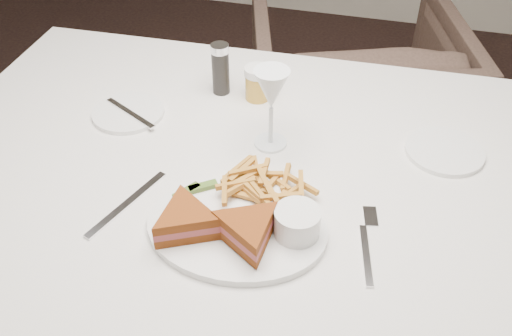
{
  "coord_description": "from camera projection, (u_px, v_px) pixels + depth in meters",
  "views": [
    {
      "loc": [
        0.44,
        -0.68,
        1.48
      ],
      "look_at": [
        0.23,
        0.1,
        0.8
      ],
      "focal_mm": 40.0,
      "sensor_mm": 36.0,
      "label": 1
    }
  ],
  "objects": [
    {
      "name": "table_setting",
      "position": [
        250.0,
        177.0,
        1.06
      ],
      "size": [
        0.85,
        0.61,
        0.18
      ],
      "color": "white",
      "rests_on": "table"
    },
    {
      "name": "chair_far",
      "position": [
        352.0,
        91.0,
        2.07
      ],
      "size": [
        0.87,
        0.84,
        0.73
      ],
      "primitive_type": "imported",
      "rotation": [
        0.0,
        0.0,
        3.43
      ],
      "color": "#45332A",
      "rests_on": "ground"
    },
    {
      "name": "table",
      "position": [
        261.0,
        290.0,
        1.37
      ],
      "size": [
        1.46,
        0.99,
        0.75
      ],
      "primitive_type": "cube",
      "rotation": [
        0.0,
        0.0,
        0.03
      ],
      "color": "silver",
      "rests_on": "ground"
    }
  ]
}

